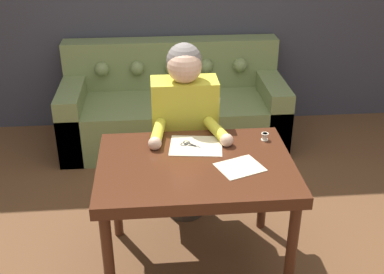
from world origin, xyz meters
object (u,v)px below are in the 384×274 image
Objects in this scene: thread_spool at (265,137)px; scissors at (193,146)px; dining_table at (196,175)px; person at (185,131)px; couch at (173,109)px.

scissors is at bearing -174.86° from thread_spool.
dining_table is at bearing -90.08° from scissors.
scissors is at bearing -86.83° from person.
person is 28.03× the size of thread_spool.
thread_spool is (0.47, -0.33, 0.11)m from person.
couch is at bearing 108.20° from thread_spool.
thread_spool is (0.49, -1.49, 0.45)m from couch.
person reaches higher than scissors.
scissors is 0.45m from thread_spool.
dining_table is 0.22m from scissors.
thread_spool is (0.45, 0.04, 0.02)m from scissors.
scissors is at bearing 89.92° from dining_table.
person is 0.38m from scissors.
couch is 1.63m from thread_spool.
couch reaches higher than scissors.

